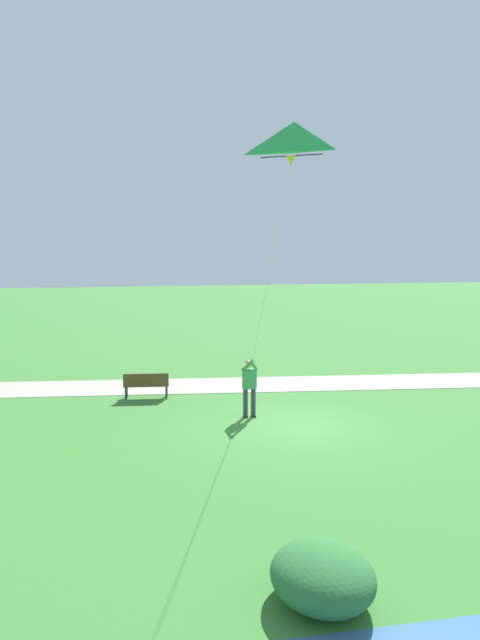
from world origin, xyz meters
The scene contains 6 objects.
ground_plane centered at (0.00, 0.00, 0.00)m, with size 120.00×120.00×0.00m, color #3D7F33.
walkway_path centered at (5.37, 2.00, 0.01)m, with size 2.40×32.00×0.02m, color #ADA393.
person_kite_flyer centered at (1.14, 1.20, 1.05)m, with size 0.62×0.52×1.83m.
flying_kite centered at (-3.27, 1.19, 7.21)m, with size 4.63×1.44×5.94m.
park_bench_near_walkway centered at (3.91, 4.16, 0.51)m, with size 0.59×1.54×0.88m.
lakeside_shrub centered at (-8.26, 2.10, 0.40)m, with size 1.75×1.50×0.81m, color #2D7033.
Camera 1 is at (-15.96, 4.78, 5.11)m, focal length 33.70 mm.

